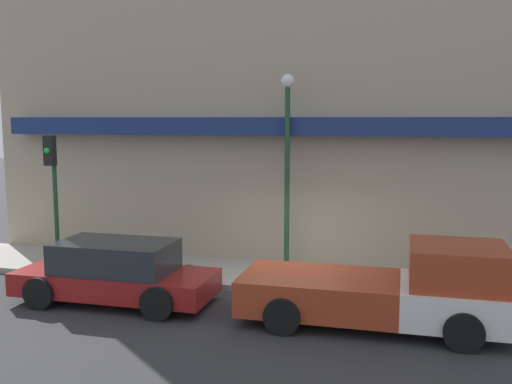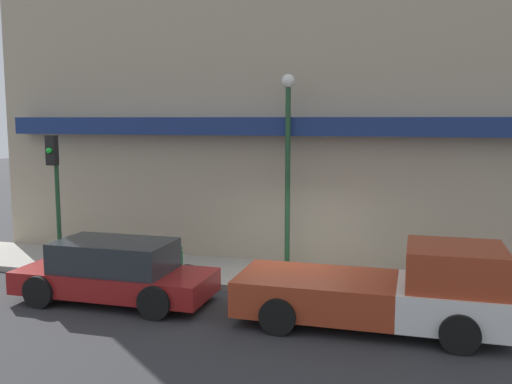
{
  "view_description": "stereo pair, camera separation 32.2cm",
  "coord_description": "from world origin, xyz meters",
  "px_view_note": "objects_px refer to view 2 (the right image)",
  "views": [
    {
      "loc": [
        2.57,
        -13.03,
        4.23
      ],
      "look_at": [
        -1.08,
        1.07,
        2.36
      ],
      "focal_mm": 40.0,
      "sensor_mm": 36.0,
      "label": 1
    },
    {
      "loc": [
        2.88,
        -12.95,
        4.23
      ],
      "look_at": [
        -1.08,
        1.07,
        2.36
      ],
      "focal_mm": 40.0,
      "sensor_mm": 36.0,
      "label": 2
    }
  ],
  "objects_px": {
    "pickup_truck": "(390,290)",
    "parked_car": "(115,272)",
    "traffic_light": "(55,177)",
    "fire_hydrant": "(180,259)",
    "street_lamp": "(288,148)"
  },
  "relations": [
    {
      "from": "traffic_light",
      "to": "pickup_truck",
      "type": "bearing_deg",
      "value": -11.14
    },
    {
      "from": "pickup_truck",
      "to": "traffic_light",
      "type": "distance_m",
      "value": 9.34
    },
    {
      "from": "fire_hydrant",
      "to": "traffic_light",
      "type": "height_order",
      "value": "traffic_light"
    },
    {
      "from": "pickup_truck",
      "to": "fire_hydrant",
      "type": "relative_size",
      "value": 7.76
    },
    {
      "from": "pickup_truck",
      "to": "parked_car",
      "type": "relative_size",
      "value": 1.19
    },
    {
      "from": "fire_hydrant",
      "to": "street_lamp",
      "type": "distance_m",
      "value": 4.14
    },
    {
      "from": "traffic_light",
      "to": "fire_hydrant",
      "type": "bearing_deg",
      "value": 9.13
    },
    {
      "from": "parked_car",
      "to": "street_lamp",
      "type": "height_order",
      "value": "street_lamp"
    },
    {
      "from": "pickup_truck",
      "to": "parked_car",
      "type": "height_order",
      "value": "pickup_truck"
    },
    {
      "from": "pickup_truck",
      "to": "parked_car",
      "type": "xyz_separation_m",
      "value": [
        -6.23,
        0.0,
        -0.07
      ]
    },
    {
      "from": "parked_car",
      "to": "traffic_light",
      "type": "xyz_separation_m",
      "value": [
        -2.75,
        1.77,
        1.95
      ]
    },
    {
      "from": "parked_car",
      "to": "fire_hydrant",
      "type": "xyz_separation_m",
      "value": [
        0.63,
        2.31,
        -0.2
      ]
    },
    {
      "from": "parked_car",
      "to": "traffic_light",
      "type": "relative_size",
      "value": 1.26
    },
    {
      "from": "parked_car",
      "to": "street_lamp",
      "type": "relative_size",
      "value": 0.88
    },
    {
      "from": "fire_hydrant",
      "to": "street_lamp",
      "type": "height_order",
      "value": "street_lamp"
    }
  ]
}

